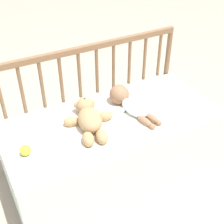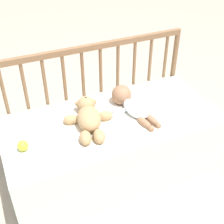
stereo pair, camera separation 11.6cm
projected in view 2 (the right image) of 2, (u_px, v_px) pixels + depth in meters
name	position (u px, v px, depth m)	size (l,w,h in m)	color
ground_plane	(112.00, 168.00, 2.16)	(12.00, 12.00, 0.00)	tan
crib_mattress	(112.00, 146.00, 2.03)	(1.33, 0.61, 0.43)	silver
crib_rail	(92.00, 76.00, 2.07)	(1.33, 0.04, 0.79)	brown
blanket	(115.00, 119.00, 1.91)	(0.81, 0.52, 0.01)	silver
teddy_bear	(89.00, 117.00, 1.84)	(0.31, 0.40, 0.12)	tan
baby	(130.00, 104.00, 1.96)	(0.32, 0.42, 0.13)	white
toy_ball	(23.00, 146.00, 1.67)	(0.06, 0.06, 0.06)	yellow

